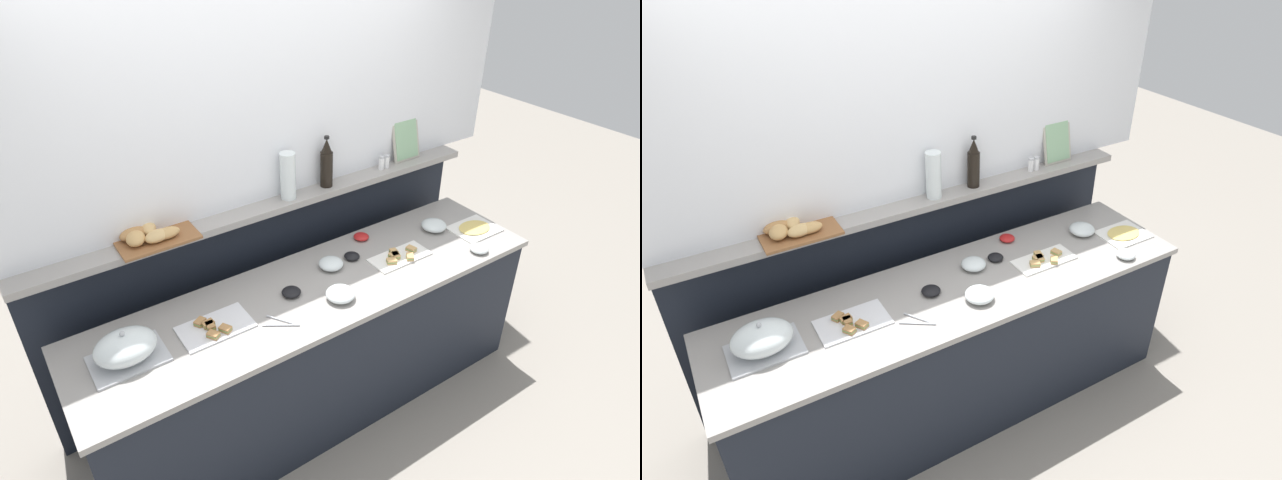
# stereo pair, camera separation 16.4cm
# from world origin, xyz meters

# --- Properties ---
(ground_plane) EXTENTS (12.00, 12.00, 0.00)m
(ground_plane) POSITION_xyz_m (0.00, 0.60, 0.00)
(ground_plane) COLOR gray
(buffet_counter) EXTENTS (2.69, 0.69, 0.92)m
(buffet_counter) POSITION_xyz_m (0.00, 0.00, 0.46)
(buffet_counter) COLOR black
(buffet_counter) RESTS_ON ground_plane
(back_ledge_unit) EXTENTS (2.83, 0.22, 1.24)m
(back_ledge_unit) POSITION_xyz_m (0.00, 0.52, 0.65)
(back_ledge_unit) COLOR black
(back_ledge_unit) RESTS_ON ground_plane
(upper_wall_panel) EXTENTS (3.43, 0.08, 1.36)m
(upper_wall_panel) POSITION_xyz_m (0.00, 0.55, 1.92)
(upper_wall_panel) COLOR white
(upper_wall_panel) RESTS_ON back_ledge_unit
(sandwich_platter_front) EXTENTS (0.37, 0.17, 0.04)m
(sandwich_platter_front) POSITION_xyz_m (0.56, -0.04, 0.93)
(sandwich_platter_front) COLOR white
(sandwich_platter_front) RESTS_ON buffet_counter
(sandwich_platter_side) EXTENTS (0.36, 0.22, 0.04)m
(sandwich_platter_side) POSITION_xyz_m (-0.61, 0.01, 0.93)
(sandwich_platter_side) COLOR silver
(sandwich_platter_side) RESTS_ON buffet_counter
(cold_cuts_platter) EXTENTS (0.30, 0.24, 0.02)m
(cold_cuts_platter) POSITION_xyz_m (1.16, -0.07, 0.93)
(cold_cuts_platter) COLOR white
(cold_cuts_platter) RESTS_ON buffet_counter
(serving_cloche) EXTENTS (0.34, 0.24, 0.17)m
(serving_cloche) POSITION_xyz_m (-1.03, 0.03, 0.99)
(serving_cloche) COLOR #B7BABF
(serving_cloche) RESTS_ON buffet_counter
(glass_bowl_large) EXTENTS (0.11, 0.11, 0.04)m
(glass_bowl_large) POSITION_xyz_m (0.99, -0.26, 0.94)
(glass_bowl_large) COLOR silver
(glass_bowl_large) RESTS_ON buffet_counter
(glass_bowl_medium) EXTENTS (0.16, 0.16, 0.06)m
(glass_bowl_medium) POSITION_xyz_m (0.95, 0.08, 0.95)
(glass_bowl_medium) COLOR silver
(glass_bowl_medium) RESTS_ON buffet_counter
(glass_bowl_small) EXTENTS (0.16, 0.16, 0.06)m
(glass_bowl_small) POSITION_xyz_m (0.04, -0.15, 0.95)
(glass_bowl_small) COLOR silver
(glass_bowl_small) RESTS_ON buffet_counter
(glass_bowl_extra) EXTENTS (0.14, 0.14, 0.06)m
(glass_bowl_extra) POSITION_xyz_m (0.17, 0.11, 0.94)
(glass_bowl_extra) COLOR silver
(glass_bowl_extra) RESTS_ON buffet_counter
(condiment_bowl_dark) EXTENTS (0.10, 0.10, 0.03)m
(condiment_bowl_dark) POSITION_xyz_m (0.50, 0.25, 0.94)
(condiment_bowl_dark) COLOR red
(condiment_bowl_dark) RESTS_ON buffet_counter
(condiment_bowl_cream) EXTENTS (0.09, 0.09, 0.03)m
(condiment_bowl_cream) POSITION_xyz_m (0.32, 0.11, 0.93)
(condiment_bowl_cream) COLOR black
(condiment_bowl_cream) RESTS_ON buffet_counter
(condiment_bowl_teal) EXTENTS (0.10, 0.10, 0.04)m
(condiment_bowl_teal) POSITION_xyz_m (-0.15, 0.02, 0.94)
(condiment_bowl_teal) COLOR black
(condiment_bowl_teal) RESTS_ON buffet_counter
(serving_tongs) EXTENTS (0.16, 0.16, 0.01)m
(serving_tongs) POSITION_xyz_m (-0.31, -0.15, 0.92)
(serving_tongs) COLOR #B7BABF
(serving_tongs) RESTS_ON buffet_counter
(wine_bottle_dark) EXTENTS (0.08, 0.08, 0.32)m
(wine_bottle_dark) POSITION_xyz_m (0.37, 0.45, 1.38)
(wine_bottle_dark) COLOR black
(wine_bottle_dark) RESTS_ON back_ledge_unit
(salt_shaker) EXTENTS (0.03, 0.03, 0.09)m
(salt_shaker) POSITION_xyz_m (0.80, 0.45, 1.28)
(salt_shaker) COLOR white
(salt_shaker) RESTS_ON back_ledge_unit
(pepper_shaker) EXTENTS (0.03, 0.03, 0.09)m
(pepper_shaker) POSITION_xyz_m (0.84, 0.45, 1.28)
(pepper_shaker) COLOR white
(pepper_shaker) RESTS_ON back_ledge_unit
(bread_basket) EXTENTS (0.40, 0.27, 0.08)m
(bread_basket) POSITION_xyz_m (-0.72, 0.45, 1.27)
(bread_basket) COLOR brown
(bread_basket) RESTS_ON back_ledge_unit
(framed_picture) EXTENTS (0.21, 0.08, 0.27)m
(framed_picture) POSITION_xyz_m (1.03, 0.49, 1.38)
(framed_picture) COLOR #B2AD9E
(framed_picture) RESTS_ON back_ledge_unit
(water_carafe) EXTENTS (0.09, 0.09, 0.28)m
(water_carafe) POSITION_xyz_m (0.10, 0.45, 1.38)
(water_carafe) COLOR silver
(water_carafe) RESTS_ON back_ledge_unit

